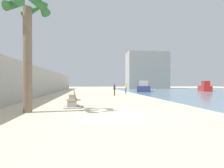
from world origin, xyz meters
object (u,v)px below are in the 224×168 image
at_px(boat_nearest, 205,87).
at_px(palm_tree, 28,24).
at_px(bench_near, 72,104).
at_px(boat_mid_bay, 144,87).
at_px(person_walking, 126,87).
at_px(bench_far, 72,98).
at_px(person_standing, 114,89).

bearing_deg(boat_nearest, palm_tree, -136.94).
bearing_deg(bench_near, boat_nearest, 43.07).
bearing_deg(boat_mid_bay, person_walking, -128.72).
bearing_deg(bench_far, palm_tree, -103.16).
distance_m(bench_near, boat_nearest, 33.42).
distance_m(bench_near, boat_mid_bay, 25.76).
xyz_separation_m(person_standing, boat_nearest, (19.90, 11.48, -0.12)).
bearing_deg(palm_tree, boat_nearest, 43.06).
height_order(bench_far, person_standing, person_standing).
relative_size(person_walking, person_standing, 1.04).
bearing_deg(person_standing, bench_far, -131.69).
distance_m(palm_tree, bench_near, 5.73).
distance_m(palm_tree, boat_mid_bay, 29.03).
distance_m(palm_tree, person_standing, 15.64).
xyz_separation_m(palm_tree, bench_far, (1.85, 7.91, -4.79)).
height_order(person_standing, boat_nearest, boat_nearest).
relative_size(palm_tree, person_walking, 4.13).
height_order(person_walking, person_standing, person_walking).
distance_m(person_walking, person_standing, 6.36).
xyz_separation_m(person_standing, boat_mid_bay, (7.28, 11.56, -0.11)).
xyz_separation_m(palm_tree, person_standing, (6.80, 13.47, -4.12)).
xyz_separation_m(palm_tree, boat_nearest, (26.71, 24.96, -4.23)).
height_order(palm_tree, boat_nearest, palm_tree).
relative_size(person_standing, boat_mid_bay, 0.20).
xyz_separation_m(palm_tree, person_walking, (9.44, 19.26, -4.08)).
distance_m(bench_far, boat_mid_bay, 21.05).
xyz_separation_m(bench_far, person_walking, (7.59, 11.34, 0.72)).
xyz_separation_m(bench_near, boat_mid_bay, (11.78, 22.90, 0.57)).
distance_m(boat_nearest, boat_mid_bay, 12.63).
distance_m(palm_tree, boat_nearest, 36.80).
relative_size(person_walking, boat_mid_bay, 0.21).
bearing_deg(boat_nearest, boat_mid_bay, 179.64).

